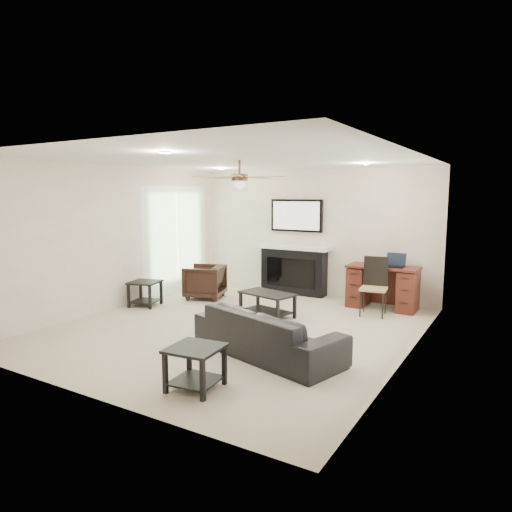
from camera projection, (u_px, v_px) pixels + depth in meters
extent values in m
plane|color=#C1B39B|center=(237.00, 328.00, 6.91)|extent=(5.50, 5.50, 0.00)
cube|color=white|center=(236.00, 160.00, 6.57)|extent=(5.00, 5.50, 0.04)
cube|color=silver|center=(312.00, 232.00, 9.08)|extent=(5.00, 0.04, 2.50)
cube|color=silver|center=(80.00, 273.00, 4.40)|extent=(5.00, 0.04, 2.50)
cube|color=silver|center=(117.00, 238.00, 8.01)|extent=(0.04, 5.50, 2.50)
cube|color=silver|center=(410.00, 258.00, 5.47)|extent=(0.04, 5.50, 2.50)
cube|color=silver|center=(408.00, 258.00, 5.59)|extent=(0.04, 5.10, 2.40)
cube|color=#93BC89|center=(177.00, 241.00, 9.34)|extent=(0.04, 1.80, 2.10)
cylinder|color=#382619|center=(240.00, 177.00, 6.69)|extent=(1.40, 1.40, 0.30)
imported|color=black|center=(267.00, 332.00, 5.69)|extent=(2.15, 1.30, 0.59)
imported|color=black|center=(205.00, 282.00, 8.83)|extent=(0.90, 0.88, 0.65)
cube|color=black|center=(267.00, 304.00, 7.52)|extent=(0.99, 0.69, 0.40)
cube|color=black|center=(195.00, 368.00, 4.71)|extent=(0.57, 0.57, 0.45)
cube|color=black|center=(145.00, 294.00, 8.23)|extent=(0.61, 0.61, 0.45)
cube|color=black|center=(293.00, 247.00, 9.14)|extent=(1.52, 0.34, 1.91)
cube|color=#411710|center=(382.00, 287.00, 8.02)|extent=(1.22, 0.56, 0.76)
cube|color=black|center=(374.00, 287.00, 7.54)|extent=(0.48, 0.49, 0.97)
cube|color=black|center=(395.00, 260.00, 7.84)|extent=(0.33, 0.24, 0.23)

